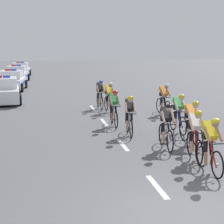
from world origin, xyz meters
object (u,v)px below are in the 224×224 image
cyclist_fifth (129,115)px  cyclist_tenth (100,94)px  cyclist_fourth (191,122)px  cyclist_seventh (114,107)px  police_car_nearest (3,91)px  cyclist_ninth (109,97)px  police_car_furthest (20,70)px  cyclist_sixth (178,113)px  cyclist_third (166,125)px  cyclist_lead (210,144)px  cyclist_eighth (164,98)px  cyclist_second (195,134)px  police_car_second (11,81)px  police_car_third (17,75)px

cyclist_fifth → cyclist_tenth: (-0.16, 6.41, 0.00)m
cyclist_fourth → cyclist_seventh: (-2.02, 3.50, 0.00)m
police_car_nearest → cyclist_ninth: bearing=-38.1°
police_car_nearest → police_car_furthest: same height
police_car_furthest → cyclist_sixth: bearing=-75.7°
cyclist_third → police_car_furthest: 31.83m
cyclist_fourth → police_car_furthest: 31.68m
cyclist_seventh → cyclist_tenth: size_ratio=1.00×
cyclist_lead → cyclist_fourth: size_ratio=1.00×
cyclist_third → cyclist_eighth: bearing=72.9°
cyclist_fourth → police_car_furthest: police_car_furthest is taller
cyclist_second → cyclist_fourth: (0.57, 1.71, 0.00)m
cyclist_ninth → cyclist_fifth: bearing=-91.4°
cyclist_ninth → police_car_second: (-5.57, 10.82, -0.11)m
cyclist_fifth → cyclist_sixth: same height
police_car_nearest → police_car_third: bearing=90.0°
cyclist_second → cyclist_eighth: size_ratio=1.00×
cyclist_fourth → police_car_second: police_car_second is taller
cyclist_third → cyclist_seventh: bearing=104.5°
cyclist_second → police_car_second: size_ratio=0.38×
cyclist_third → cyclist_ninth: 7.29m
cyclist_fifth → police_car_second: police_car_second is taller
cyclist_eighth → cyclist_sixth: bearing=-100.0°
cyclist_lead → cyclist_ninth: size_ratio=1.00×
cyclist_sixth → cyclist_ninth: bearing=109.6°
cyclist_second → cyclist_fourth: 1.81m
police_car_nearest → cyclist_lead: bearing=-65.2°
police_car_nearest → police_car_furthest: bearing=90.0°
cyclist_lead → cyclist_sixth: size_ratio=1.00×
cyclist_tenth → police_car_second: police_car_second is taller
cyclist_lead → cyclist_sixth: 4.77m
cyclist_lead → police_car_nearest: size_ratio=0.38×
cyclist_seventh → cyclist_ninth: (0.38, 3.39, 0.00)m
cyclist_third → cyclist_tenth: (-0.91, 8.48, 0.00)m
cyclist_seventh → cyclist_lead: bearing=-77.9°
cyclist_lead → cyclist_tenth: bearing=96.6°
police_car_nearest → police_car_third: same height
cyclist_lead → police_car_third: (-6.56, 27.30, -0.11)m
cyclist_lead → cyclist_fifth: 4.75m
cyclist_third → cyclist_eighth: size_ratio=1.00×
cyclist_third → cyclist_sixth: size_ratio=1.00×
cyclist_lead → police_car_second: size_ratio=0.38×
cyclist_tenth → police_car_nearest: (-5.28, 3.16, -0.11)m
cyclist_sixth → police_car_furthest: size_ratio=0.39×
cyclist_fourth → cyclist_fifth: (-1.76, 1.70, 0.00)m
police_car_furthest → cyclist_second: bearing=-78.5°
police_car_nearest → cyclist_second: bearing=-62.9°
cyclist_fourth → cyclist_seventh: 4.04m
cyclist_eighth → police_car_nearest: size_ratio=0.38×
police_car_third → cyclist_second: bearing=-75.7°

